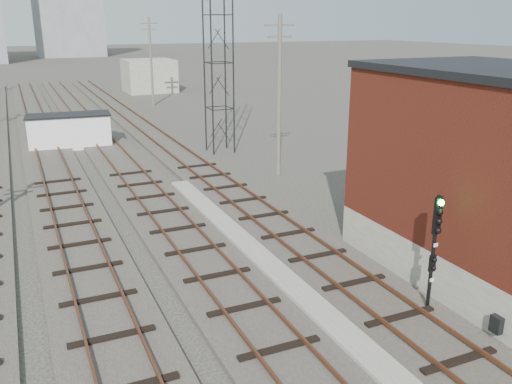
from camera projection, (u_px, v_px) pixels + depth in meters
ground at (88, 107)px, 57.10m from camera, size 320.00×320.00×0.00m
track_right at (163, 142)px, 39.77m from camera, size 3.20×90.00×0.39m
track_mid_right at (108, 147)px, 38.21m from camera, size 3.20×90.00×0.39m
track_mid_left at (47, 153)px, 36.65m from camera, size 3.20×90.00×0.39m
platform_curb at (305, 300)px, 17.23m from camera, size 0.90×28.00×0.26m
lattice_tower at (218, 39)px, 35.23m from camera, size 1.60×1.60×15.00m
utility_pole_right_a at (279, 92)px, 30.35m from camera, size 1.80×0.24×9.00m
utility_pole_right_b at (151, 59)px, 56.45m from camera, size 1.80×0.24×9.00m
apartment_right at (66, 3)px, 134.60m from camera, size 16.00×12.00×26.00m
shed_right at (149, 76)px, 68.71m from camera, size 6.00×6.00×4.00m
signal_mast at (434, 247)px, 16.08m from camera, size 0.40×0.41×3.81m
switch_stand at (65, 142)px, 37.66m from camera, size 0.35×0.35×1.19m
site_trailer at (70, 131)px, 38.26m from camera, size 5.87×2.94×2.39m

